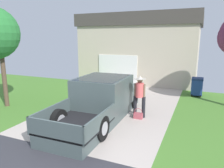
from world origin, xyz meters
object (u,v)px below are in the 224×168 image
house_with_garage (143,48)px  wheeled_trash_bin (197,86)px  person_with_hat (140,93)px  handbag (138,115)px  pickup_truck (102,99)px

house_with_garage → wheeled_trash_bin: size_ratio=8.39×
person_with_hat → house_with_garage: 8.82m
house_with_garage → person_with_hat: bearing=-75.5°
handbag → house_with_garage: size_ratio=0.05×
pickup_truck → person_with_hat: size_ratio=3.27×
handbag → house_with_garage: 9.21m
pickup_truck → house_with_garage: size_ratio=0.65×
handbag → wheeled_trash_bin: wheeled_trash_bin is taller
pickup_truck → wheeled_trash_bin: pickup_truck is taller
pickup_truck → house_with_garage: house_with_garage is taller
wheeled_trash_bin → handbag: bearing=-113.9°
pickup_truck → house_with_garage: bearing=94.0°
house_with_garage → wheeled_trash_bin: bearing=-43.7°
house_with_garage → wheeled_trash_bin: house_with_garage is taller
handbag → person_with_hat: bearing=97.4°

